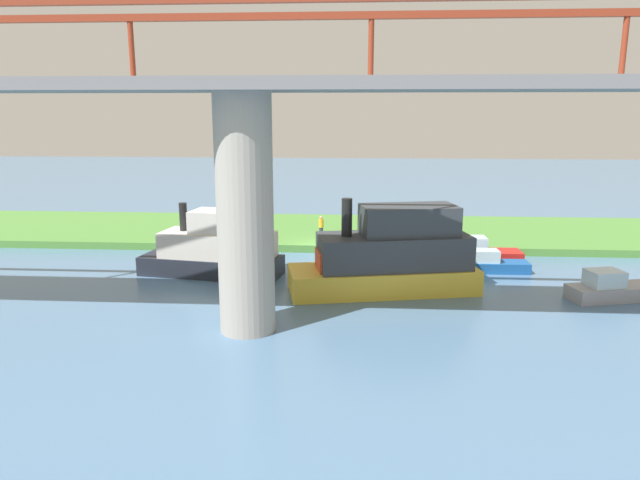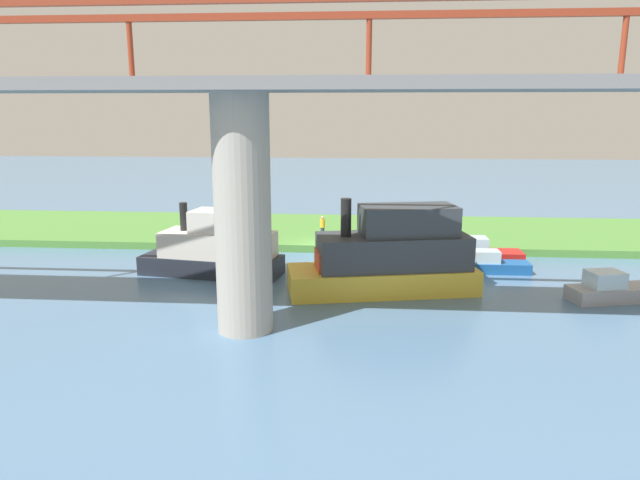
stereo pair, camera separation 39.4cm
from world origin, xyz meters
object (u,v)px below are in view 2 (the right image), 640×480
skiff_small (480,254)px  mooring_post (436,238)px  motorboat_white (389,257)px  houseboat_blue (216,249)px  riverboat_paddlewheel (493,264)px  bridge_pylon (243,216)px  pontoon_yellow (612,290)px  person_on_bank (323,225)px

skiff_small → mooring_post: bearing=-48.8°
motorboat_white → houseboat_blue: bearing=-14.1°
skiff_small → riverboat_paddlewheel: bearing=99.3°
houseboat_blue → motorboat_white: (-9.84, 2.48, 0.31)m
skiff_small → houseboat_blue: bearing=14.2°
bridge_pylon → pontoon_yellow: 18.82m
bridge_pylon → houseboat_blue: 9.83m
bridge_pylon → houseboat_blue: (3.48, -8.51, -3.49)m
mooring_post → motorboat_white: motorboat_white is taller
pontoon_yellow → skiff_small: bearing=-53.8°
bridge_pylon → skiff_small: bridge_pylon is taller
riverboat_paddlewheel → person_on_bank: bearing=-34.8°
person_on_bank → skiff_small: bearing=153.2°
mooring_post → pontoon_yellow: bearing=127.7°
pontoon_yellow → bridge_pylon: bearing=17.2°
houseboat_blue → riverboat_paddlewheel: (-16.11, -1.77, -1.07)m
riverboat_paddlewheel → motorboat_white: size_ratio=0.39×
motorboat_white → skiff_small: (-5.91, -6.45, -1.27)m
bridge_pylon → person_on_bank: size_ratio=7.23×
person_on_bank → pontoon_yellow: (-15.46, 12.27, -0.65)m
mooring_post → houseboat_blue: houseboat_blue is taller
person_on_bank → mooring_post: bearing=163.1°
mooring_post → motorboat_white: 9.92m
riverboat_paddlewheel → skiff_small: skiff_small is taller
pontoon_yellow → skiff_small: skiff_small is taller
person_on_bank → pontoon_yellow: size_ratio=0.29×
bridge_pylon → person_on_bank: bridge_pylon is taller
riverboat_paddlewheel → skiff_small: 2.23m
person_on_bank → riverboat_paddlewheel: 12.96m
person_on_bank → motorboat_white: 12.44m
riverboat_paddlewheel → mooring_post: bearing=-60.7°
bridge_pylon → pontoon_yellow: bearing=-162.8°
riverboat_paddlewheel → motorboat_white: motorboat_white is taller
person_on_bank → mooring_post: person_on_bank is taller
mooring_post → pontoon_yellow: 12.50m
mooring_post → pontoon_yellow: (-7.64, 9.88, -0.37)m
bridge_pylon → pontoon_yellow: bridge_pylon is taller
houseboat_blue → riverboat_paddlewheel: 16.25m
riverboat_paddlewheel → pontoon_yellow: (-4.83, 4.89, 0.08)m
person_on_bank → houseboat_blue: (5.48, 9.15, 0.33)m
mooring_post → riverboat_paddlewheel: mooring_post is taller
mooring_post → motorboat_white: size_ratio=0.08×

